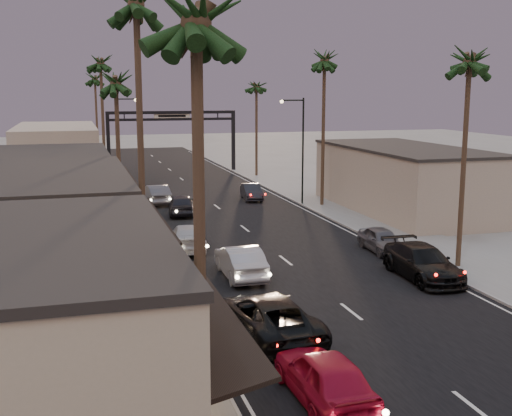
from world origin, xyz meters
TOP-DOWN VIEW (x-y plane):
  - ground at (0.00, 40.00)m, footprint 200.00×200.00m
  - road at (0.00, 45.00)m, footprint 14.00×120.00m
  - sidewalk_left at (-9.50, 52.00)m, footprint 5.00×92.00m
  - sidewalk_right at (9.50, 52.00)m, footprint 5.00×92.00m
  - storefront_near at (-13.00, 12.00)m, footprint 8.00×12.00m
  - storefront_mid at (-13.00, 26.00)m, footprint 8.00×14.00m
  - storefront_far at (-13.00, 42.00)m, footprint 8.00×16.00m
  - storefront_dist at (-13.00, 65.00)m, footprint 8.00×20.00m
  - building_right at (14.00, 40.00)m, footprint 8.00×18.00m
  - arch at (0.00, 70.00)m, footprint 15.20×0.40m
  - streetlight_right at (6.92, 45.00)m, footprint 2.13×0.30m
  - streetlight_left at (-6.92, 58.00)m, footprint 2.13×0.30m
  - palm_la at (-8.60, 9.00)m, footprint 3.20×3.20m
  - palm_lc at (-8.60, 36.00)m, footprint 3.20×3.20m
  - palm_ld at (-8.60, 55.00)m, footprint 3.20×3.20m
  - palm_ra at (8.60, 24.00)m, footprint 3.20×3.20m
  - palm_rb at (8.60, 44.00)m, footprint 3.20×3.20m
  - palm_rc at (8.60, 64.00)m, footprint 3.20×3.20m
  - palm_far at (-8.30, 78.00)m, footprint 3.20×3.20m
  - oncoming_red at (-4.23, 11.66)m, footprint 2.10×4.94m
  - oncoming_pickup at (-4.39, 17.16)m, footprint 3.29×6.38m
  - oncoming_silver at (-3.31, 25.53)m, footprint 1.86×5.13m
  - oncoming_white at (-4.93, 32.12)m, footprint 2.87×5.56m
  - oncoming_dgrey at (-3.43, 43.41)m, footprint 2.54×4.97m
  - oncoming_grey_far at (-4.66, 48.91)m, footprint 2.03×5.07m
  - curbside_black at (5.63, 22.71)m, footprint 2.58×5.95m
  - curbside_grey at (6.20, 28.35)m, footprint 1.88×4.33m
  - curbside_far at (3.74, 48.68)m, footprint 1.92×4.39m

SIDE VIEW (x-z plane):
  - ground at x=0.00m, z-range 0.00..0.00m
  - road at x=0.00m, z-range -0.01..0.01m
  - sidewalk_left at x=-9.50m, z-range 0.00..0.12m
  - sidewalk_right at x=9.50m, z-range 0.00..0.12m
  - curbside_far at x=3.74m, z-range 0.00..1.40m
  - curbside_grey at x=6.20m, z-range 0.00..1.46m
  - oncoming_white at x=-4.93m, z-range 0.00..1.54m
  - oncoming_dgrey at x=-3.43m, z-range 0.00..1.62m
  - oncoming_grey_far at x=-4.66m, z-range 0.00..1.64m
  - oncoming_red at x=-4.23m, z-range 0.00..1.67m
  - oncoming_silver at x=-3.31m, z-range 0.00..1.68m
  - curbside_black at x=5.63m, z-range 0.00..1.70m
  - oncoming_pickup at x=-4.39m, z-range 0.00..1.72m
  - storefront_far at x=-13.00m, z-range 0.00..5.00m
  - building_right at x=14.00m, z-range 0.00..5.00m
  - storefront_near at x=-13.00m, z-range 0.00..5.50m
  - storefront_mid at x=-13.00m, z-range 0.00..5.50m
  - storefront_dist at x=-13.00m, z-range 0.00..6.00m
  - streetlight_right at x=6.92m, z-range 0.83..9.83m
  - streetlight_left at x=-6.92m, z-range 0.83..9.83m
  - arch at x=0.00m, z-range 1.90..9.17m
  - palm_lc at x=-8.60m, z-range 4.37..16.57m
  - palm_rc at x=8.60m, z-range 4.37..16.57m
  - palm_la at x=-8.60m, z-range 4.84..18.04m
  - palm_ra at x=8.60m, z-range 4.84..18.04m
  - palm_far at x=-8.30m, z-range 4.84..18.04m
  - palm_ld at x=-8.60m, z-range 5.32..19.52m
  - palm_rb at x=8.60m, z-range 5.32..19.52m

